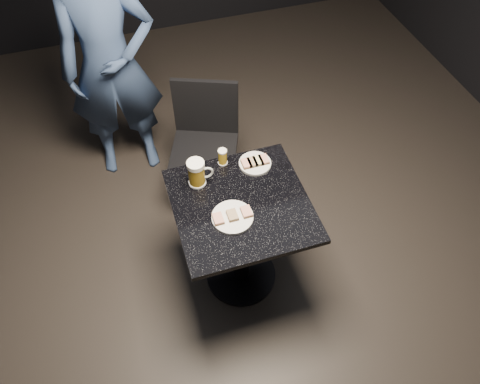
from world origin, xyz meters
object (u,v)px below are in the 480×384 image
at_px(plate_small, 255,163).
at_px(chair, 205,139).
at_px(patron, 110,66).
at_px(plate_large, 232,217).
at_px(table, 241,230).
at_px(beer_mug, 197,173).
at_px(beer_tumbler, 223,157).

bearing_deg(plate_small, chair, 107.32).
distance_m(plate_small, patron, 1.19).
bearing_deg(plate_large, patron, 107.79).
distance_m(plate_large, patron, 1.37).
relative_size(table, beer_mug, 4.75).
xyz_separation_m(table, chair, (-0.01, 0.77, -0.01)).
relative_size(plate_large, chair, 0.24).
relative_size(plate_large, beer_tumbler, 2.16).
height_order(patron, beer_mug, patron).
bearing_deg(beer_tumbler, patron, 117.34).
relative_size(patron, table, 2.30).
bearing_deg(chair, plate_large, -94.25).
height_order(table, beer_tumbler, beer_tumbler).
xyz_separation_m(table, beer_mug, (-0.18, 0.20, 0.32)).
distance_m(plate_large, chair, 0.88).
relative_size(plate_large, patron, 0.12).
relative_size(plate_large, beer_mug, 1.34).
bearing_deg(beer_mug, chair, 73.07).
xyz_separation_m(plate_large, patron, (-0.42, 1.30, 0.10)).
xyz_separation_m(patron, table, (0.49, -1.23, -0.35)).
height_order(plate_large, chair, chair).
bearing_deg(table, plate_large, -132.85).
height_order(patron, beer_tumbler, patron).
bearing_deg(chair, patron, 136.17).
bearing_deg(beer_tumbler, plate_small, -21.00).
relative_size(table, chair, 0.85).
distance_m(plate_large, beer_tumbler, 0.39).
height_order(plate_large, beer_mug, beer_mug).
relative_size(plate_small, beer_mug, 1.13).
height_order(plate_small, patron, patron).
relative_size(table, beer_tumbler, 7.65).
relative_size(patron, beer_mug, 10.91).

